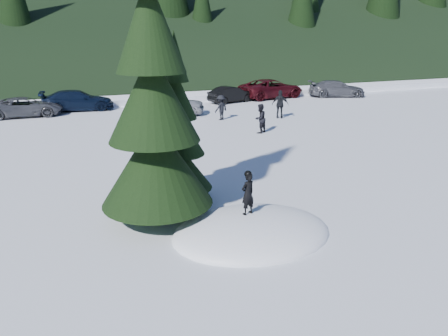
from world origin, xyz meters
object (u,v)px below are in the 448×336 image
object	(u,v)px
car_2	(26,107)
car_5	(231,94)
adult_1	(280,104)
car_6	(271,89)
spruce_tall	(153,109)
car_4	(169,103)
car_7	(337,89)
adult_2	(221,108)
spruce_short	(177,137)
adult_0	(260,119)
child_skier	(248,194)
car_3	(77,100)

from	to	relation	value
car_2	car_5	world-z (taller)	car_2
adult_1	car_6	world-z (taller)	adult_1
spruce_tall	car_4	bearing A→B (deg)	74.83
car_4	spruce_tall	bearing A→B (deg)	-175.47
car_4	car_7	xyz separation A→B (m)	(14.79, 2.74, -0.11)
spruce_tall	adult_2	distance (m)	15.07
adult_1	adult_2	world-z (taller)	adult_1
car_4	spruce_short	bearing A→B (deg)	-173.17
car_4	car_7	distance (m)	15.04
spruce_short	car_5	distance (m)	19.87
adult_0	car_7	distance (m)	14.96
child_skier	car_3	world-z (taller)	child_skier
adult_2	car_2	bearing A→B (deg)	-52.95
adult_2	car_5	bearing A→B (deg)	-144.54
car_4	child_skier	bearing A→B (deg)	-167.29
adult_1	car_4	distance (m)	7.17
car_3	car_7	world-z (taller)	car_3
spruce_short	car_6	xyz separation A→B (m)	(12.76, 18.62, -1.35)
adult_0	car_2	world-z (taller)	adult_0
car_3	car_7	distance (m)	20.30
spruce_tall	car_4	world-z (taller)	spruce_tall
car_7	car_6	bearing A→B (deg)	95.00
adult_2	car_2	size ratio (longest dim) A/B	0.34
car_2	car_5	distance (m)	14.33
adult_2	car_6	bearing A→B (deg)	-162.24
spruce_tall	child_skier	xyz separation A→B (m)	(2.18, -1.53, -2.24)
child_skier	adult_0	world-z (taller)	child_skier
adult_1	car_6	size ratio (longest dim) A/B	0.32
car_5	car_4	bearing A→B (deg)	103.26
spruce_tall	adult_0	distance (m)	12.14
adult_0	car_2	size ratio (longest dim) A/B	0.35
car_5	car_2	bearing A→B (deg)	75.92
car_4	car_2	bearing A→B (deg)	92.58
adult_0	adult_1	distance (m)	4.32
spruce_short	car_4	distance (m)	14.97
child_skier	car_6	world-z (taller)	child_skier
car_5	spruce_tall	bearing A→B (deg)	136.53
car_2	car_3	bearing A→B (deg)	-71.98
adult_0	car_3	world-z (taller)	adult_0
car_2	car_5	size ratio (longest dim) A/B	1.21
adult_0	adult_1	xyz separation A→B (m)	(2.90, 3.20, 0.09)
adult_2	car_7	distance (m)	13.41
adult_1	car_7	world-z (taller)	adult_1
spruce_short	car_5	xyz separation A→B (m)	(8.94, 17.68, -1.49)
car_3	adult_0	bearing A→B (deg)	-136.61
car_5	child_skier	bearing A→B (deg)	143.42
spruce_short	adult_2	xyz separation A→B (m)	(5.88, 11.76, -1.35)
car_2	car_5	xyz separation A→B (m)	(14.32, 0.46, -0.01)
adult_1	car_4	xyz separation A→B (m)	(-6.19, 3.62, -0.10)
car_3	car_5	xyz separation A→B (m)	(11.12, -0.56, -0.08)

